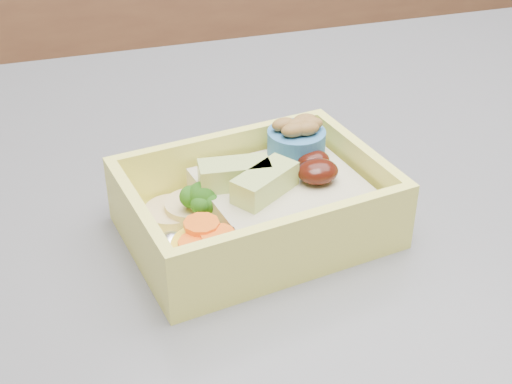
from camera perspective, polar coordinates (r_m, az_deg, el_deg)
name	(u,v)px	position (r m, az deg, el deg)	size (l,w,h in m)	color
bento_box	(261,203)	(0.46, 0.44, -0.88)	(0.18, 0.14, 0.06)	#FFFA69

